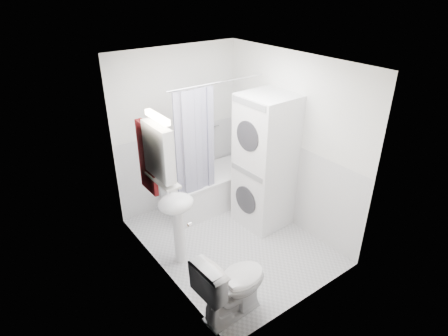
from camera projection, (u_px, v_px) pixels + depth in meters
floor at (231, 241)px, 5.09m from camera, size 2.60×2.60×0.00m
room_walls at (232, 140)px, 4.41m from camera, size 2.60×2.60×2.60m
wainscot at (218, 194)px, 5.02m from camera, size 1.98×2.58×2.58m
door at (190, 224)px, 3.74m from camera, size 0.05×2.00×2.00m
bathtub at (211, 187)px, 5.78m from camera, size 1.44×0.68×0.55m
tub_spout at (209, 143)px, 5.86m from camera, size 0.04×0.12×0.04m
curtain_rod at (222, 82)px, 4.79m from camera, size 1.62×0.02×0.02m
shower_curtain at (195, 143)px, 4.91m from camera, size 0.55×0.02×1.45m
sink at (177, 214)px, 4.43m from camera, size 0.44×0.37×1.04m
medicine_cabinet at (159, 150)px, 3.97m from camera, size 0.13×0.50×0.71m
shelf at (163, 180)px, 4.14m from camera, size 0.18×0.54×0.02m
shower_caddy at (212, 126)px, 5.75m from camera, size 0.22×0.06×0.02m
towel at (147, 157)px, 4.20m from camera, size 0.07×0.35×0.85m
washer_dryer at (266, 162)px, 5.10m from camera, size 0.70×0.69×1.89m
toilet at (232, 284)px, 3.84m from camera, size 0.82×0.48×0.78m
soap_pump at (172, 189)px, 4.46m from camera, size 0.08×0.17×0.08m
shelf_bottle at (169, 181)px, 4.01m from camera, size 0.07×0.18×0.07m
shelf_cup at (157, 171)px, 4.20m from camera, size 0.10×0.09×0.10m
shampoo_a at (200, 124)px, 5.60m from camera, size 0.13×0.17×0.13m
shampoo_b at (207, 124)px, 5.67m from camera, size 0.08×0.21×0.08m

